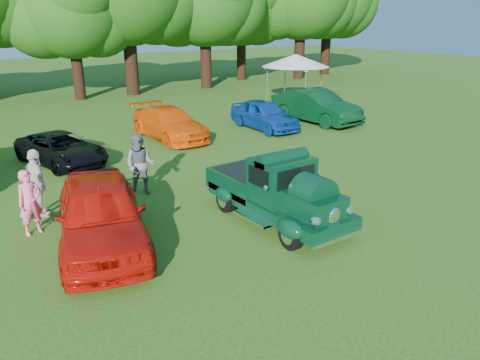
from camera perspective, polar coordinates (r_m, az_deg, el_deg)
ground at (r=12.21m, az=-0.64°, el=-6.51°), size 120.00×120.00×0.00m
hero_pickup at (r=12.75m, az=4.42°, el=-1.53°), size 2.18×4.69×1.83m
red_convertible at (r=11.75m, az=-16.60°, el=-3.91°), size 3.29×5.33×1.69m
back_car_black at (r=18.95m, az=-20.97°, el=3.58°), size 2.88×4.58×1.18m
back_car_orange at (r=21.72m, az=-8.62°, el=6.86°), size 2.04×4.88×1.41m
back_car_blue at (r=23.38m, az=2.97°, el=7.97°), size 1.89×4.31×1.44m
back_car_green at (r=25.18m, az=9.22°, el=8.88°), size 2.01×5.23×1.70m
spectator_pink at (r=13.01m, az=-24.22°, el=-2.52°), size 0.71×0.55×1.72m
spectator_grey at (r=14.86m, az=-12.10°, el=1.86°), size 1.18×1.19×1.94m
spectator_white at (r=14.02m, az=-23.48°, el=-0.40°), size 0.58×1.18×1.95m
canopy_tent at (r=30.02m, az=6.78°, el=14.23°), size 5.49×5.49×3.12m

